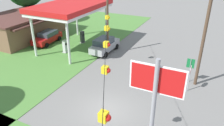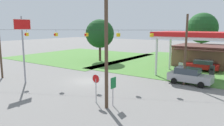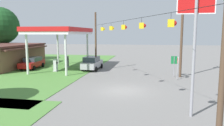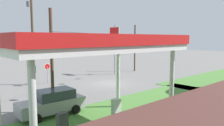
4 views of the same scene
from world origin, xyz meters
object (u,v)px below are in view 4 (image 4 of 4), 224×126
at_px(gas_station_canopy, 91,44).
at_px(route_sign, 35,71).
at_px(fuel_pump_near, 116,112).
at_px(car_at_pumps_front, 52,102).
at_px(stop_sign_overhead, 115,39).
at_px(stop_sign_roadside, 47,69).
at_px(utility_pole_main, 32,32).

bearing_deg(gas_station_canopy, route_sign, -100.03).
relative_size(gas_station_canopy, fuel_pump_near, 6.26).
relative_size(car_at_pumps_front, route_sign, 2.01).
xyz_separation_m(stop_sign_overhead, route_sign, (12.51, -0.19, -3.68)).
bearing_deg(car_at_pumps_front, stop_sign_roadside, -111.76).
distance_m(route_sign, utility_pole_main, 4.63).
xyz_separation_m(route_sign, utility_pole_main, (-0.13, -0.70, 4.58)).
xyz_separation_m(fuel_pump_near, car_at_pumps_front, (2.37, -4.31, 0.17)).
bearing_deg(route_sign, gas_station_canopy, 79.97).
height_order(stop_sign_overhead, route_sign, stop_sign_overhead).
bearing_deg(stop_sign_overhead, utility_pole_main, -4.11).
bearing_deg(stop_sign_overhead, fuel_pump_near, 48.23).
bearing_deg(gas_station_canopy, stop_sign_overhead, -135.72).
height_order(stop_sign_roadside, utility_pole_main, utility_pole_main).
xyz_separation_m(fuel_pump_near, stop_sign_overhead, (-13.20, -14.78, 4.61)).
relative_size(car_at_pumps_front, stop_sign_roadside, 1.93).
relative_size(gas_station_canopy, utility_pole_main, 0.91).
relative_size(gas_station_canopy, route_sign, 4.29).
bearing_deg(gas_station_canopy, stop_sign_roadside, -105.81).
height_order(stop_sign_roadside, route_sign, stop_sign_roadside).
bearing_deg(fuel_pump_near, gas_station_canopy, 0.05).
bearing_deg(utility_pole_main, car_at_pumps_front, 74.33).
bearing_deg(fuel_pump_near, car_at_pumps_front, -61.17).
bearing_deg(car_at_pumps_front, route_sign, -104.35).
distance_m(car_at_pumps_front, route_sign, 11.12).
bearing_deg(route_sign, stop_sign_overhead, 179.12).
xyz_separation_m(car_at_pumps_front, stop_sign_overhead, (-15.57, -10.47, 4.44)).
height_order(gas_station_canopy, route_sign, gas_station_canopy).
xyz_separation_m(gas_station_canopy, route_sign, (-2.65, -14.97, -3.55)).
bearing_deg(route_sign, fuel_pump_near, 87.36).
distance_m(gas_station_canopy, fuel_pump_near, 4.89).
bearing_deg(utility_pole_main, stop_sign_roadside, 162.06).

